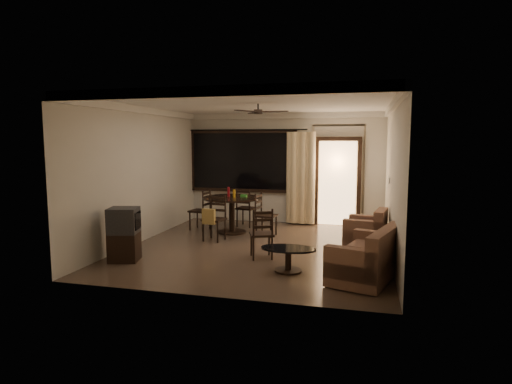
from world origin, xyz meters
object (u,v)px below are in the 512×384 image
(sofa, at_px, (369,259))
(side_chair, at_px, (262,243))
(dining_chair_west, at_px, (200,218))
(dining_chair_north, at_px, (246,215))
(dining_table, at_px, (232,205))
(dining_chair_south, at_px, (214,226))
(coffee_table, at_px, (288,256))
(armchair, at_px, (368,232))
(dining_chair_east, at_px, (266,223))
(tv_cabinet, at_px, (124,234))

(sofa, distance_m, side_chair, 2.00)
(sofa, bearing_deg, dining_chair_west, 161.13)
(dining_chair_north, distance_m, side_chair, 2.90)
(dining_table, height_order, dining_chair_north, dining_table)
(dining_chair_west, distance_m, dining_chair_south, 1.20)
(coffee_table, bearing_deg, armchair, 57.00)
(dining_table, relative_size, sofa, 0.81)
(sofa, bearing_deg, side_chair, 175.36)
(side_chair, bearing_deg, dining_chair_south, -61.44)
(dining_chair_west, xyz_separation_m, side_chair, (1.99, -2.06, -0.01))
(sofa, xyz_separation_m, armchair, (-0.01, 1.99, 0.00))
(dining_table, relative_size, dining_chair_east, 1.39)
(dining_chair_east, bearing_deg, dining_table, 89.94)
(tv_cabinet, bearing_deg, dining_chair_east, 37.99)
(dining_chair_south, bearing_deg, side_chair, -31.18)
(dining_chair_west, xyz_separation_m, armchair, (3.85, -0.81, 0.03))
(dining_chair_east, xyz_separation_m, coffee_table, (0.94, -2.48, -0.02))
(sofa, bearing_deg, coffee_table, -166.05)
(dining_table, bearing_deg, armchair, -12.69)
(dining_chair_south, bearing_deg, dining_chair_east, 45.70)
(tv_cabinet, relative_size, coffee_table, 1.06)
(armchair, bearing_deg, dining_chair_west, 177.81)
(dining_table, height_order, dining_chair_east, dining_table)
(dining_table, distance_m, dining_chair_south, 0.92)
(tv_cabinet, bearing_deg, coffee_table, -12.95)
(tv_cabinet, bearing_deg, side_chair, 3.70)
(dining_chair_west, relative_size, side_chair, 1.03)
(armchair, height_order, coffee_table, armchair)
(dining_chair_east, height_order, tv_cabinet, dining_chair_east)
(dining_chair_east, xyz_separation_m, tv_cabinet, (-1.95, -2.57, 0.19))
(side_chair, bearing_deg, dining_table, -80.47)
(dining_chair_east, distance_m, sofa, 3.36)
(dining_chair_west, bearing_deg, dining_chair_south, 44.30)
(dining_chair_west, relative_size, dining_chair_north, 1.00)
(dining_chair_north, relative_size, sofa, 0.58)
(armchair, xyz_separation_m, coffee_table, (-1.25, -1.92, -0.05))
(sofa, relative_size, coffee_table, 1.83)
(dining_chair_west, height_order, dining_chair_east, same)
(dining_chair_west, relative_size, tv_cabinet, 1.01)
(dining_chair_east, relative_size, dining_chair_north, 1.00)
(dining_chair_west, xyz_separation_m, dining_chair_south, (0.70, -0.97, 0.02))
(sofa, height_order, side_chair, side_chair)
(dining_chair_east, xyz_separation_m, dining_chair_north, (-0.71, 0.90, 0.00))
(sofa, distance_m, armchair, 1.99)
(dining_chair_west, height_order, tv_cabinet, dining_chair_west)
(tv_cabinet, distance_m, side_chair, 2.42)
(tv_cabinet, distance_m, coffee_table, 2.91)
(dining_chair_east, height_order, armchair, dining_chair_east)
(tv_cabinet, bearing_deg, dining_chair_south, 46.90)
(dining_chair_south, height_order, side_chair, dining_chair_south)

